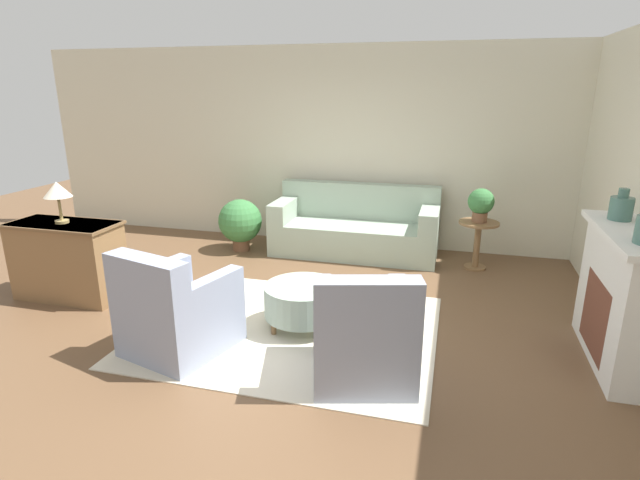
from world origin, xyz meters
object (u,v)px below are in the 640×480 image
object	(u,v)px
dresser	(68,259)
potted_plant_on_side_table	(481,203)
vase_mantel_near	(621,207)
table_lamp	(57,191)
ottoman_table	(303,300)
potted_plant_floor	(240,222)
armchair_right	(363,337)
armchair_left	(175,313)
couch	(355,230)
side_table	(478,237)

from	to	relation	value
dresser	potted_plant_on_side_table	size ratio (longest dim) A/B	2.81
vase_mantel_near	table_lamp	xyz separation A→B (m)	(-5.37, -0.41, -0.06)
ottoman_table	potted_plant_on_side_table	xyz separation A→B (m)	(1.65, 2.16, 0.58)
table_lamp	potted_plant_floor	bearing A→B (deg)	61.22
potted_plant_floor	armchair_right	bearing A→B (deg)	-50.87
dresser	vase_mantel_near	distance (m)	5.44
armchair_left	table_lamp	xyz separation A→B (m)	(-1.75, 0.76, 0.83)
armchair_left	couch	bearing A→B (deg)	72.78
armchair_left	side_table	distance (m)	3.86
ottoman_table	potted_plant_floor	world-z (taller)	potted_plant_floor
couch	dresser	xyz separation A→B (m)	(-2.71, -2.34, 0.10)
ottoman_table	armchair_right	bearing A→B (deg)	-45.32
potted_plant_floor	couch	bearing A→B (deg)	10.58
armchair_left	vase_mantel_near	size ratio (longest dim) A/B	3.72
armchair_right	table_lamp	xyz separation A→B (m)	(-3.40, 0.76, 0.83)
potted_plant_floor	side_table	bearing A→B (deg)	1.41
side_table	potted_plant_on_side_table	size ratio (longest dim) A/B	1.47
couch	potted_plant_on_side_table	bearing A→B (deg)	-7.71
ottoman_table	potted_plant_floor	size ratio (longest dim) A/B	1.01
side_table	potted_plant_floor	world-z (taller)	potted_plant_floor
ottoman_table	potted_plant_on_side_table	bearing A→B (deg)	52.63
armchair_left	dresser	distance (m)	1.91
vase_mantel_near	potted_plant_floor	world-z (taller)	vase_mantel_near
vase_mantel_near	table_lamp	distance (m)	5.38
potted_plant_floor	vase_mantel_near	bearing A→B (deg)	-21.04
armchair_left	vase_mantel_near	bearing A→B (deg)	17.87
potted_plant_on_side_table	potted_plant_floor	distance (m)	3.24
ottoman_table	potted_plant_floor	distance (m)	2.60
couch	dresser	bearing A→B (deg)	-139.26
ottoman_table	table_lamp	distance (m)	2.83
armchair_right	armchair_left	bearing A→B (deg)	180.00
dresser	vase_mantel_near	world-z (taller)	vase_mantel_near
side_table	dresser	bearing A→B (deg)	-153.93
potted_plant_on_side_table	dresser	bearing A→B (deg)	-153.93
couch	table_lamp	bearing A→B (deg)	-139.26
side_table	vase_mantel_near	world-z (taller)	vase_mantel_near
couch	vase_mantel_near	size ratio (longest dim) A/B	8.30
table_lamp	ottoman_table	bearing A→B (deg)	-0.79
dresser	table_lamp	size ratio (longest dim) A/B	2.66
armchair_left	side_table	world-z (taller)	armchair_left
side_table	dresser	xyz separation A→B (m)	(-4.33, -2.12, 0.02)
armchair_left	potted_plant_on_side_table	distance (m)	3.89
side_table	table_lamp	world-z (taller)	table_lamp
couch	dresser	distance (m)	3.58
couch	potted_plant_floor	size ratio (longest dim) A/B	3.07
ottoman_table	dresser	size ratio (longest dim) A/B	0.63
side_table	potted_plant_floor	bearing A→B (deg)	-178.59
couch	vase_mantel_near	world-z (taller)	vase_mantel_near
armchair_right	vase_mantel_near	distance (m)	2.46
ottoman_table	couch	bearing A→B (deg)	89.27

